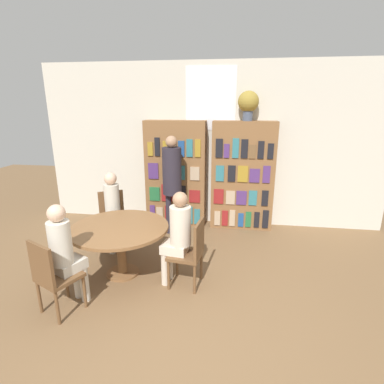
# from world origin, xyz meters

# --- Properties ---
(ground_plane) EXTENTS (16.00, 16.00, 0.00)m
(ground_plane) POSITION_xyz_m (0.00, 0.00, 0.00)
(ground_plane) COLOR brown
(wall_back) EXTENTS (6.40, 0.07, 3.00)m
(wall_back) POSITION_xyz_m (0.00, 3.41, 1.51)
(wall_back) COLOR beige
(wall_back) RESTS_ON ground_plane
(bookshelf_left) EXTENTS (1.13, 0.34, 1.98)m
(bookshelf_left) POSITION_xyz_m (-0.62, 3.21, 0.98)
(bookshelf_left) COLOR brown
(bookshelf_left) RESTS_ON ground_plane
(bookshelf_right) EXTENTS (1.13, 0.34, 1.98)m
(bookshelf_right) POSITION_xyz_m (0.62, 3.21, 0.98)
(bookshelf_right) COLOR brown
(bookshelf_right) RESTS_ON ground_plane
(flower_vase) EXTENTS (0.36, 0.36, 0.50)m
(flower_vase) POSITION_xyz_m (0.66, 3.22, 2.28)
(flower_vase) COLOR #475166
(flower_vase) RESTS_ON bookshelf_right
(reading_table) EXTENTS (1.30, 1.30, 0.71)m
(reading_table) POSITION_xyz_m (-1.00, 1.27, 0.60)
(reading_table) COLOR brown
(reading_table) RESTS_ON ground_plane
(chair_near_camera) EXTENTS (0.53, 0.53, 0.89)m
(chair_near_camera) POSITION_xyz_m (-1.42, 0.38, 0.50)
(chair_near_camera) COLOR brown
(chair_near_camera) RESTS_ON ground_plane
(chair_left_side) EXTENTS (0.54, 0.54, 0.89)m
(chair_left_side) POSITION_xyz_m (-1.47, 2.14, 0.50)
(chair_left_side) COLOR brown
(chair_left_side) RESTS_ON ground_plane
(chair_far_side) EXTENTS (0.45, 0.45, 0.89)m
(chair_far_side) POSITION_xyz_m (-0.02, 1.15, 0.50)
(chair_far_side) COLOR brown
(chair_far_side) RESTS_ON ground_plane
(seated_reader_left) EXTENTS (0.36, 0.39, 1.26)m
(seated_reader_left) POSITION_xyz_m (-1.38, 1.98, 0.71)
(seated_reader_left) COLOR beige
(seated_reader_left) RESTS_ON ground_plane
(seated_reader_right) EXTENTS (0.39, 0.30, 1.25)m
(seated_reader_right) POSITION_xyz_m (-0.20, 1.17, 0.71)
(seated_reader_right) COLOR beige
(seated_reader_right) RESTS_ON ground_plane
(seated_reader_back) EXTENTS (0.35, 0.39, 1.25)m
(seated_reader_back) POSITION_xyz_m (-1.34, 0.55, 0.71)
(seated_reader_back) COLOR beige
(seated_reader_back) RESTS_ON ground_plane
(librarian_standing) EXTENTS (0.33, 0.60, 1.75)m
(librarian_standing) POSITION_xyz_m (-0.59, 2.71, 1.09)
(librarian_standing) COLOR #28232D
(librarian_standing) RESTS_ON ground_plane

